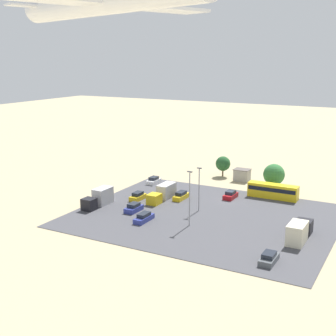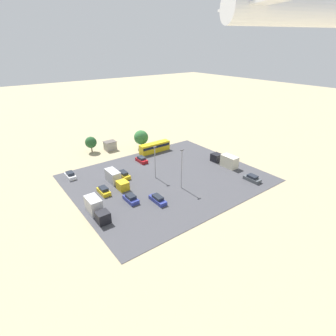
% 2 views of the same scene
% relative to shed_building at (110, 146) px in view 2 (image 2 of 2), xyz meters
% --- Properties ---
extents(ground_plane, '(400.00, 400.00, 0.00)m').
position_rel_shed_building_xyz_m(ground_plane, '(-2.74, 16.06, -1.46)').
color(ground_plane, tan).
extents(parking_lot_surface, '(47.15, 38.85, 0.08)m').
position_rel_shed_building_xyz_m(parking_lot_surface, '(-2.74, 27.70, -1.42)').
color(parking_lot_surface, '#424247').
rests_on(parking_lot_surface, ground).
extents(shed_building, '(3.78, 3.02, 2.90)m').
position_rel_shed_building_xyz_m(shed_building, '(0.00, 0.00, 0.00)').
color(shed_building, '#9E998E').
rests_on(shed_building, ground).
extents(bus, '(10.44, 2.48, 3.02)m').
position_rel_shed_building_xyz_m(bus, '(-10.59, 10.50, 0.25)').
color(bus, gold).
rests_on(bus, ground).
extents(parked_car_0, '(1.96, 4.24, 1.65)m').
position_rel_shed_building_xyz_m(parked_car_0, '(-2.85, 14.94, -0.69)').
color(parked_car_0, maroon).
rests_on(parked_car_0, ground).
extents(parked_car_1, '(1.99, 4.38, 1.52)m').
position_rel_shed_building_xyz_m(parked_car_1, '(-19.19, 41.99, -0.74)').
color(parked_car_1, '#4C5156').
rests_on(parked_car_1, ground).
extents(parked_car_2, '(1.99, 4.17, 1.62)m').
position_rel_shed_building_xyz_m(parked_car_2, '(10.42, 31.89, -0.70)').
color(parked_car_2, navy).
rests_on(parked_car_2, ground).
extents(parked_car_3, '(1.93, 4.07, 1.60)m').
position_rel_shed_building_xyz_m(parked_car_3, '(17.34, 12.37, -0.71)').
color(parked_car_3, silver).
rests_on(parked_car_3, ground).
extents(parked_car_4, '(1.86, 4.15, 1.63)m').
position_rel_shed_building_xyz_m(parked_car_4, '(13.77, 25.08, -0.70)').
color(parked_car_4, gold).
rests_on(parked_car_4, ground).
extents(parked_car_5, '(1.75, 4.79, 1.56)m').
position_rel_shed_building_xyz_m(parked_car_5, '(5.81, 35.69, -0.73)').
color(parked_car_5, navy).
rests_on(parked_car_5, ground).
extents(parked_car_6, '(1.74, 4.62, 1.64)m').
position_rel_shed_building_xyz_m(parked_car_6, '(6.04, 20.42, -0.70)').
color(parked_car_6, gold).
rests_on(parked_car_6, ground).
extents(parked_truck_0, '(2.35, 8.88, 2.99)m').
position_rel_shed_building_xyz_m(parked_truck_0, '(9.28, 22.36, -0.01)').
color(parked_truck_0, gold).
rests_on(parked_truck_0, ground).
extents(parked_truck_1, '(2.60, 8.67, 3.30)m').
position_rel_shed_building_xyz_m(parked_truck_1, '(-20.95, 31.35, 0.13)').
color(parked_truck_1, black).
rests_on(parked_truck_1, ground).
extents(parked_truck_2, '(2.44, 7.77, 3.31)m').
position_rel_shed_building_xyz_m(parked_truck_2, '(18.51, 32.07, 0.13)').
color(parked_truck_2, black).
rests_on(parked_truck_2, ground).
extents(tree_near_shed, '(4.73, 4.73, 6.11)m').
position_rel_shed_building_xyz_m(tree_near_shed, '(-9.08, 4.84, 2.28)').
color(tree_near_shed, brown).
rests_on(tree_near_shed, ground).
extents(tree_apron_mid, '(3.65, 3.65, 5.11)m').
position_rel_shed_building_xyz_m(tree_apron_mid, '(5.68, -1.79, 1.81)').
color(tree_apron_mid, brown).
rests_on(tree_apron_mid, ground).
extents(light_pole_lot_centre, '(0.90, 0.28, 8.61)m').
position_rel_shed_building_xyz_m(light_pole_lot_centre, '(-0.44, 25.65, 3.36)').
color(light_pole_lot_centre, gray).
rests_on(light_pole_lot_centre, ground).
extents(light_pole_lot_edge, '(0.90, 0.28, 9.91)m').
position_rel_shed_building_xyz_m(light_pole_lot_edge, '(-2.41, 33.86, 4.01)').
color(light_pole_lot_edge, gray).
rests_on(light_pole_lot_edge, ground).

